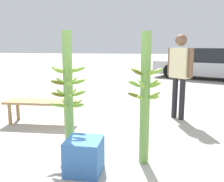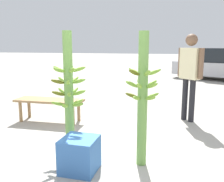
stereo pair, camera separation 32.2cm
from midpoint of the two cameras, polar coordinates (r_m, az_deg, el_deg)
ground_plane at (r=3.19m, az=-4.80°, el=-16.01°), size 80.00×80.00×0.00m
banana_stalk_left at (r=3.24m, az=-12.79°, el=-0.43°), size 0.47×0.47×1.60m
banana_stalk_center at (r=2.92m, az=4.45°, el=-1.40°), size 0.42×0.42×1.57m
vendor_person at (r=4.88m, az=13.43°, el=5.00°), size 0.48×0.44×1.62m
market_bench at (r=4.78m, az=-17.94°, el=-2.92°), size 1.29×0.46×0.42m
parked_car at (r=11.42m, az=20.58°, el=5.77°), size 4.67×3.36×1.30m
produce_crate at (r=2.92m, az=-9.65°, el=-14.47°), size 0.39×0.39×0.39m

